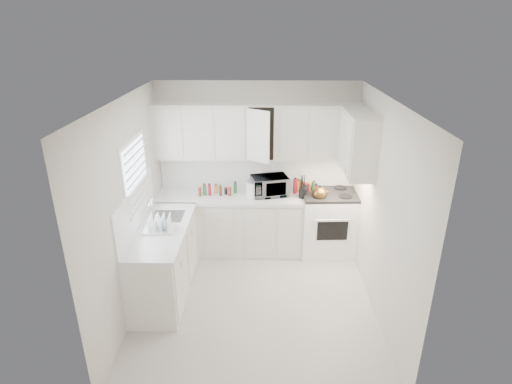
{
  "coord_description": "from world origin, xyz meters",
  "views": [
    {
      "loc": [
        0.09,
        -4.44,
        3.38
      ],
      "look_at": [
        0.0,
        0.7,
        1.25
      ],
      "focal_mm": 28.99,
      "sensor_mm": 36.0,
      "label": 1
    }
  ],
  "objects_px": {
    "rice_cooker": "(255,187)",
    "utensil_crock": "(303,186)",
    "stove": "(329,214)",
    "dish_rack": "(159,223)",
    "microwave": "(269,184)",
    "tea_kettle": "(320,193)"
  },
  "relations": [
    {
      "from": "rice_cooker",
      "to": "dish_rack",
      "type": "distance_m",
      "value": 1.63
    },
    {
      "from": "stove",
      "to": "microwave",
      "type": "distance_m",
      "value": 1.04
    },
    {
      "from": "microwave",
      "to": "utensil_crock",
      "type": "relative_size",
      "value": 1.42
    },
    {
      "from": "microwave",
      "to": "dish_rack",
      "type": "bearing_deg",
      "value": -154.16
    },
    {
      "from": "stove",
      "to": "utensil_crock",
      "type": "relative_size",
      "value": 3.45
    },
    {
      "from": "stove",
      "to": "rice_cooker",
      "type": "bearing_deg",
      "value": 178.7
    },
    {
      "from": "dish_rack",
      "to": "stove",
      "type": "bearing_deg",
      "value": 22.79
    },
    {
      "from": "microwave",
      "to": "dish_rack",
      "type": "xyz_separation_m",
      "value": [
        -1.39,
        -1.17,
        -0.07
      ]
    },
    {
      "from": "rice_cooker",
      "to": "utensil_crock",
      "type": "distance_m",
      "value": 0.71
    },
    {
      "from": "dish_rack",
      "to": "utensil_crock",
      "type": "bearing_deg",
      "value": 25.76
    },
    {
      "from": "tea_kettle",
      "to": "rice_cooker",
      "type": "height_order",
      "value": "rice_cooker"
    },
    {
      "from": "stove",
      "to": "dish_rack",
      "type": "relative_size",
      "value": 3.3
    },
    {
      "from": "tea_kettle",
      "to": "utensil_crock",
      "type": "bearing_deg",
      "value": -173.36
    },
    {
      "from": "tea_kettle",
      "to": "microwave",
      "type": "bearing_deg",
      "value": -170.25
    },
    {
      "from": "microwave",
      "to": "utensil_crock",
      "type": "distance_m",
      "value": 0.5
    },
    {
      "from": "utensil_crock",
      "to": "tea_kettle",
      "type": "bearing_deg",
      "value": -16.72
    },
    {
      "from": "dish_rack",
      "to": "microwave",
      "type": "bearing_deg",
      "value": 36.27
    },
    {
      "from": "stove",
      "to": "utensil_crock",
      "type": "xyz_separation_m",
      "value": [
        -0.42,
        -0.09,
        0.5
      ]
    },
    {
      "from": "dish_rack",
      "to": "rice_cooker",
      "type": "bearing_deg",
      "value": 40.24
    },
    {
      "from": "microwave",
      "to": "rice_cooker",
      "type": "distance_m",
      "value": 0.23
    },
    {
      "from": "stove",
      "to": "microwave",
      "type": "relative_size",
      "value": 2.43
    },
    {
      "from": "rice_cooker",
      "to": "dish_rack",
      "type": "bearing_deg",
      "value": -132.82
    }
  ]
}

